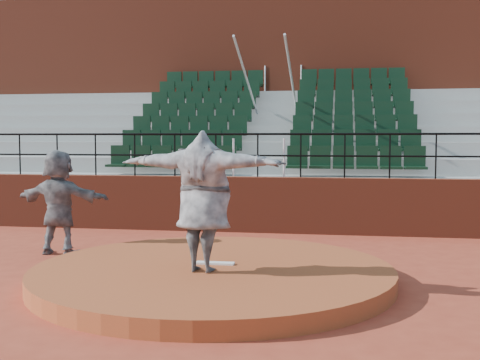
{
  "coord_description": "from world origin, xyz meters",
  "views": [
    {
      "loc": [
        1.91,
        -8.89,
        2.21
      ],
      "look_at": [
        0.0,
        2.5,
        1.4
      ],
      "focal_mm": 45.0,
      "sensor_mm": 36.0,
      "label": 1
    }
  ],
  "objects": [
    {
      "name": "seating_deck",
      "position": [
        0.0,
        8.65,
        1.44
      ],
      "size": [
        24.0,
        5.97,
        4.63
      ],
      "color": "#9B9B96",
      "rests_on": "ground"
    },
    {
      "name": "pitchers_mound",
      "position": [
        0.0,
        0.0,
        0.12
      ],
      "size": [
        5.5,
        5.5,
        0.25
      ],
      "primitive_type": "cylinder",
      "color": "#A04723",
      "rests_on": "ground"
    },
    {
      "name": "ground",
      "position": [
        0.0,
        0.0,
        0.0
      ],
      "size": [
        90.0,
        90.0,
        0.0
      ],
      "primitive_type": "plane",
      "color": "#9F3923",
      "rests_on": "ground"
    },
    {
      "name": "pitching_rubber",
      "position": [
        0.0,
        0.15,
        0.27
      ],
      "size": [
        0.6,
        0.15,
        0.03
      ],
      "primitive_type": "cube",
      "color": "white",
      "rests_on": "pitchers_mound"
    },
    {
      "name": "fielder",
      "position": [
        -3.36,
        1.73,
        1.0
      ],
      "size": [
        1.88,
        0.71,
        2.0
      ],
      "primitive_type": "imported",
      "rotation": [
        0.0,
        0.0,
        3.08
      ],
      "color": "black",
      "rests_on": "ground"
    },
    {
      "name": "wall_railing",
      "position": [
        0.0,
        5.0,
        2.03
      ],
      "size": [
        24.04,
        0.05,
        1.03
      ],
      "color": "black",
      "rests_on": "boundary_wall"
    },
    {
      "name": "press_box_facade",
      "position": [
        0.0,
        12.6,
        3.55
      ],
      "size": [
        24.0,
        3.0,
        7.1
      ],
      "primitive_type": "cube",
      "color": "maroon",
      "rests_on": "ground"
    },
    {
      "name": "pitcher",
      "position": [
        -0.07,
        -0.35,
        1.28
      ],
      "size": [
        2.62,
        1.12,
        2.07
      ],
      "primitive_type": "imported",
      "rotation": [
        0.0,
        0.0,
        2.97
      ],
      "color": "black",
      "rests_on": "pitchers_mound"
    },
    {
      "name": "boundary_wall",
      "position": [
        0.0,
        5.0,
        0.65
      ],
      "size": [
        24.0,
        0.3,
        1.3
      ],
      "primitive_type": "cube",
      "color": "maroon",
      "rests_on": "ground"
    }
  ]
}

